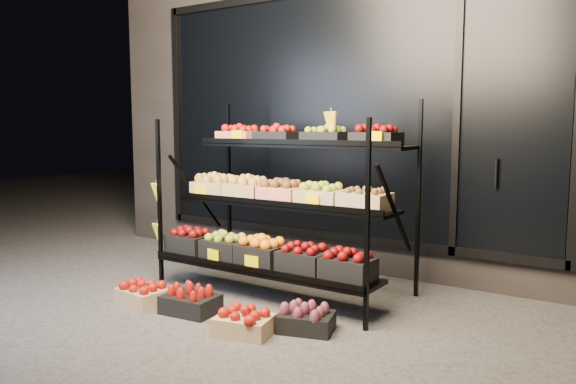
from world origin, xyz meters
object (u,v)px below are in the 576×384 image
Objects in this scene: display_rack at (278,203)px; floor_crate_left at (142,294)px; floor_crate_midright at (244,322)px; floor_crate_midleft at (191,301)px.

floor_crate_left is (-0.71, -0.91, -0.69)m from display_rack.
floor_crate_left is at bearing 163.94° from floor_crate_midright.
floor_crate_left is at bearing -128.20° from display_rack.
floor_crate_midright is at bearing -17.23° from floor_crate_midleft.
display_rack is at bearing 67.76° from floor_crate_midleft.
floor_crate_midleft is at bearing 14.79° from floor_crate_left.
display_rack is at bearing 58.04° from floor_crate_left.
display_rack is 4.99× the size of floor_crate_midleft.
floor_crate_midleft is at bearing -106.51° from display_rack.
floor_crate_midleft reaches higher than floor_crate_left.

